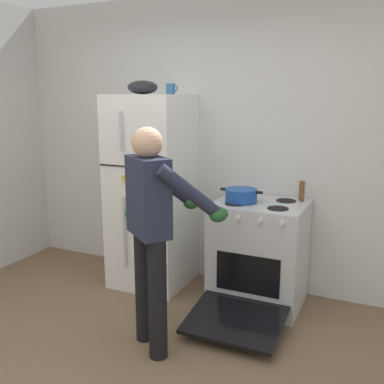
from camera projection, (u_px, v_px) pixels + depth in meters
name	position (u px, v px, depth m)	size (l,w,h in m)	color
kitchen_wall_back	(219.00, 143.00, 4.19)	(6.00, 0.10, 2.70)	silver
refrigerator	(152.00, 192.00, 4.16)	(0.68, 0.72, 1.80)	white
stove_range	(258.00, 255.00, 3.81)	(0.76, 1.22, 0.91)	silver
person_cook	(154.00, 220.00, 3.02)	(0.70, 0.75, 1.60)	black
red_pot	(241.00, 195.00, 3.74)	(0.37, 0.27, 0.11)	#19479E
coffee_mug	(171.00, 89.00, 3.93)	(0.11, 0.08, 0.10)	#2D6093
pepper_mill	(302.00, 191.00, 3.76)	(0.05, 0.05, 0.17)	brown
mixing_bowl	(143.00, 87.00, 3.99)	(0.27, 0.27, 0.12)	black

